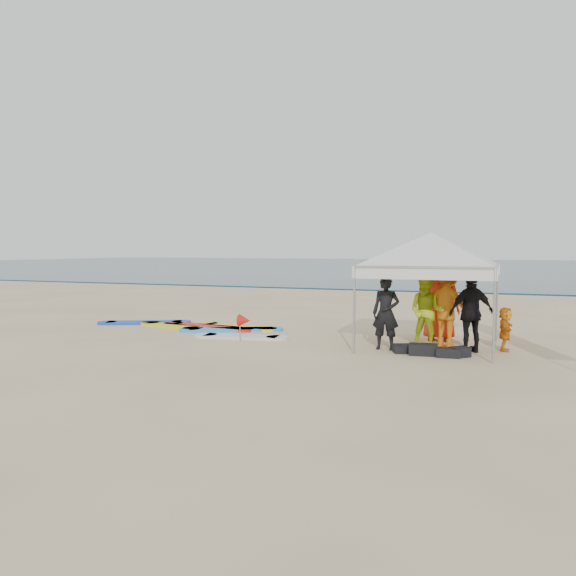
# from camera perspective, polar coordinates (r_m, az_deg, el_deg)

# --- Properties ---
(ground) EXTENTS (120.00, 120.00, 0.00)m
(ground) POSITION_cam_1_polar(r_m,az_deg,el_deg) (11.33, -6.29, -6.89)
(ground) COLOR beige
(ground) RESTS_ON ground
(ocean) EXTENTS (160.00, 84.00, 0.08)m
(ocean) POSITION_cam_1_polar(r_m,az_deg,el_deg) (70.07, 17.09, 2.11)
(ocean) COLOR #0C2633
(ocean) RESTS_ON ground
(shoreline_foam) EXTENTS (160.00, 1.20, 0.01)m
(shoreline_foam) POSITION_cam_1_polar(r_m,az_deg,el_deg) (28.60, 10.85, -0.35)
(shoreline_foam) COLOR silver
(shoreline_foam) RESTS_ON ground
(person_black_a) EXTENTS (0.57, 0.38, 1.56)m
(person_black_a) POSITION_cam_1_polar(r_m,az_deg,el_deg) (12.05, 9.91, -2.51)
(person_black_a) COLOR black
(person_black_a) RESTS_ON ground
(person_yellow) EXTENTS (0.83, 0.68, 1.58)m
(person_yellow) POSITION_cam_1_polar(r_m,az_deg,el_deg) (12.43, 13.90, -2.34)
(person_yellow) COLOR #C4DC1F
(person_yellow) RESTS_ON ground
(person_orange_a) EXTENTS (1.34, 1.03, 1.83)m
(person_orange_a) POSITION_cam_1_polar(r_m,az_deg,el_deg) (12.60, 15.88, -1.72)
(person_orange_a) COLOR orange
(person_orange_a) RESTS_ON ground
(person_black_b) EXTENTS (1.03, 0.88, 1.66)m
(person_black_b) POSITION_cam_1_polar(r_m,az_deg,el_deg) (12.13, 18.12, -2.38)
(person_black_b) COLOR black
(person_black_b) RESTS_ON ground
(person_orange_b) EXTENTS (1.03, 0.75, 1.93)m
(person_orange_b) POSITION_cam_1_polar(r_m,az_deg,el_deg) (13.51, 15.13, -1.10)
(person_orange_b) COLOR red
(person_orange_b) RESTS_ON ground
(person_seated) EXTENTS (0.29, 0.86, 0.92)m
(person_seated) POSITION_cam_1_polar(r_m,az_deg,el_deg) (12.59, 21.20, -3.91)
(person_seated) COLOR orange
(person_seated) RESTS_ON ground
(canopy_tent) EXTENTS (3.77, 3.77, 2.85)m
(canopy_tent) POSITION_cam_1_polar(r_m,az_deg,el_deg) (12.44, 14.35, 5.45)
(canopy_tent) COLOR #A5A5A8
(canopy_tent) RESTS_ON ground
(marker_pennant) EXTENTS (0.28, 0.28, 0.64)m
(marker_pennant) POSITION_cam_1_polar(r_m,az_deg,el_deg) (12.90, -4.44, -3.32)
(marker_pennant) COLOR #A5A5A8
(marker_pennant) RESTS_ON ground
(gear_pile) EXTENTS (1.61, 0.65, 0.22)m
(gear_pile) POSITION_cam_1_polar(r_m,az_deg,el_deg) (11.70, 14.13, -6.16)
(gear_pile) COLOR black
(gear_pile) RESTS_ON ground
(surfboard_spread) EXTENTS (5.71, 2.46, 0.07)m
(surfboard_spread) POSITION_cam_1_polar(r_m,az_deg,el_deg) (15.15, -8.54, -4.01)
(surfboard_spread) COLOR red
(surfboard_spread) RESTS_ON ground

